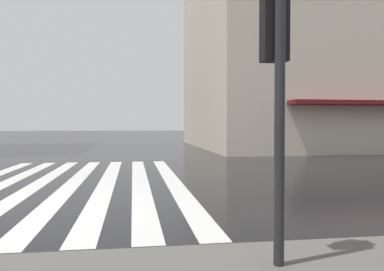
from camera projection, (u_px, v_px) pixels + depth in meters
name	position (u px, v px, depth m)	size (l,w,h in m)	color
ground_plane	(8.00, 214.00, 7.64)	(220.00, 220.00, 0.00)	black
zebra_crossing	(74.00, 183.00, 11.70)	(13.00, 6.50, 0.01)	silver
haussmann_block_corner	(339.00, 11.00, 31.38)	(19.02, 23.07, 22.48)	beige
traffic_signal_post	(276.00, 64.00, 4.49)	(0.44, 0.30, 3.20)	#232326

